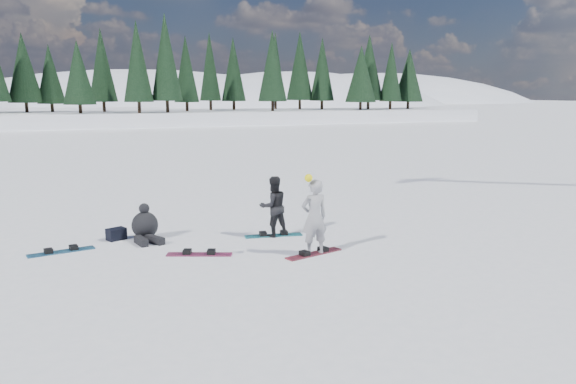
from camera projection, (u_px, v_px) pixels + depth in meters
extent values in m
plane|color=white|center=(320.00, 238.00, 14.53)|extent=(420.00, 420.00, 0.00)
cube|color=white|center=(123.00, 134.00, 65.15)|extent=(90.00, 14.00, 5.00)
ellipsoid|color=white|center=(144.00, 143.00, 207.67)|extent=(182.00, 140.00, 53.20)
ellipsoid|color=white|center=(377.00, 137.00, 226.03)|extent=(156.00, 120.00, 50.40)
ellipsoid|color=white|center=(295.00, 145.00, 175.76)|extent=(117.00, 90.00, 45.00)
cone|color=black|center=(17.00, 78.00, 60.24)|extent=(3.20, 3.20, 7.50)
cone|color=black|center=(48.00, 78.00, 61.33)|extent=(3.20, 3.20, 7.50)
cone|color=black|center=(78.00, 79.00, 62.42)|extent=(3.20, 3.20, 7.50)
cone|color=black|center=(106.00, 79.00, 63.51)|extent=(3.20, 3.20, 7.50)
cone|color=black|center=(134.00, 79.00, 64.60)|extent=(3.20, 3.20, 7.50)
cone|color=black|center=(161.00, 79.00, 65.69)|extent=(3.20, 3.20, 7.50)
cone|color=black|center=(186.00, 79.00, 66.78)|extent=(3.20, 3.20, 7.50)
cone|color=black|center=(211.00, 80.00, 67.87)|extent=(3.20, 3.20, 7.50)
cone|color=black|center=(236.00, 80.00, 68.96)|extent=(3.20, 3.20, 7.50)
cone|color=black|center=(259.00, 80.00, 70.05)|extent=(3.20, 3.20, 7.50)
cone|color=black|center=(282.00, 80.00, 71.14)|extent=(3.20, 3.20, 7.50)
cone|color=black|center=(304.00, 80.00, 72.22)|extent=(3.20, 3.20, 7.50)
cone|color=black|center=(325.00, 81.00, 73.31)|extent=(3.20, 3.20, 7.50)
cone|color=black|center=(346.00, 81.00, 74.40)|extent=(3.20, 3.20, 7.50)
cone|color=black|center=(366.00, 81.00, 75.49)|extent=(3.20, 3.20, 7.50)
cone|color=black|center=(386.00, 81.00, 76.58)|extent=(3.20, 3.20, 7.50)
cone|color=black|center=(405.00, 81.00, 77.67)|extent=(3.20, 3.20, 7.50)
imported|color=#AAAAAF|center=(314.00, 217.00, 12.88)|extent=(0.67, 0.46, 1.77)
sphere|color=yellow|center=(309.00, 178.00, 12.53)|extent=(0.18, 0.18, 0.18)
imported|color=black|center=(273.00, 206.00, 14.56)|extent=(0.83, 0.67, 1.59)
ellipsoid|color=black|center=(145.00, 225.00, 14.34)|extent=(0.82, 0.76, 0.70)
sphere|color=black|center=(144.00, 208.00, 14.26)|extent=(0.27, 0.27, 0.27)
cube|color=black|center=(155.00, 240.00, 13.98)|extent=(0.44, 0.63, 0.18)
cube|color=black|center=(141.00, 241.00, 13.86)|extent=(0.30, 0.64, 0.18)
cube|color=black|center=(116.00, 234.00, 14.31)|extent=(0.53, 0.45, 0.30)
cube|color=maroon|center=(314.00, 254.00, 13.03)|extent=(1.52, 0.69, 0.03)
cube|color=teal|center=(273.00, 236.00, 14.70)|extent=(1.53, 0.52, 0.03)
cube|color=#19628D|center=(61.00, 252.00, 13.20)|extent=(1.53, 0.57, 0.03)
cube|color=#A12354|center=(199.00, 254.00, 12.98)|extent=(1.50, 0.82, 0.03)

